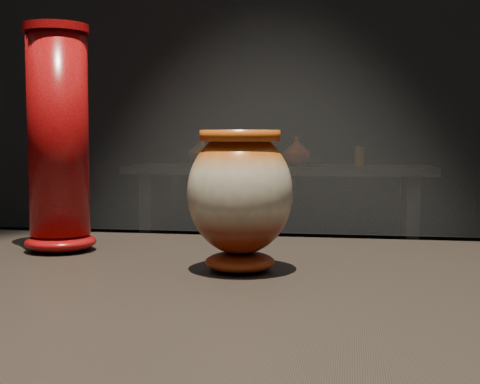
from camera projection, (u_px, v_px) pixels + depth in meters
The scene contains 6 objects.
main_vase at pixel (240, 195), 0.91m from camera, with size 0.17×0.17×0.19m.
tall_vase at pixel (58, 143), 1.07m from camera, with size 0.15×0.15×0.36m.
back_shelf at pixel (279, 205), 4.45m from camera, with size 2.00×0.60×0.90m.
back_vase_left at pixel (201, 151), 4.52m from camera, with size 0.18×0.18×0.19m, color brown.
back_vase_mid at pixel (297, 151), 4.38m from camera, with size 0.18×0.18×0.19m, color #661A09.
back_vase_right at pixel (359, 157), 4.28m from camera, with size 0.07×0.07×0.12m, color brown.
Camera 1 is at (0.14, -0.83, 1.08)m, focal length 50.00 mm.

